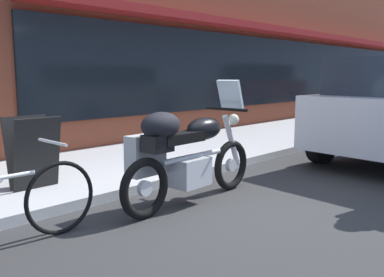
{
  "coord_description": "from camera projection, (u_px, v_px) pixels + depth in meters",
  "views": [
    {
      "loc": [
        -3.37,
        -2.66,
        1.45
      ],
      "look_at": [
        0.23,
        0.72,
        0.7
      ],
      "focal_mm": 39.19,
      "sensor_mm": 36.0,
      "label": 1
    }
  ],
  "objects": [
    {
      "name": "ground_plane",
      "position": [
        227.0,
        213.0,
        4.45
      ],
      "size": [
        80.0,
        80.0,
        0.0
      ],
      "primitive_type": "plane",
      "color": "#313131"
    },
    {
      "name": "storefront_building",
      "position": [
        286.0,
        26.0,
        12.46
      ],
      "size": [
        23.79,
        0.9,
        5.88
      ],
      "color": "brown",
      "rests_on": "ground_plane"
    },
    {
      "name": "sidewalk_curb",
      "position": [
        346.0,
        121.0,
        12.67
      ],
      "size": [
        30.0,
        2.7,
        0.12
      ],
      "color": "#B4B4B4",
      "rests_on": "ground_plane"
    },
    {
      "name": "touring_motorcycle",
      "position": [
        183.0,
        152.0,
        4.66
      ],
      "size": [
        2.11,
        0.64,
        1.39
      ],
      "color": "black",
      "rests_on": "ground_plane"
    },
    {
      "name": "parked_bicycle",
      "position": [
        2.0,
        207.0,
        3.44
      ],
      "size": [
        1.72,
        0.48,
        0.93
      ],
      "color": "black",
      "rests_on": "ground_plane"
    },
    {
      "name": "sandwich_board_sign",
      "position": [
        33.0,
        152.0,
        4.94
      ],
      "size": [
        0.55,
        0.4,
        0.85
      ],
      "color": "black",
      "rests_on": "sidewalk_curb"
    }
  ]
}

